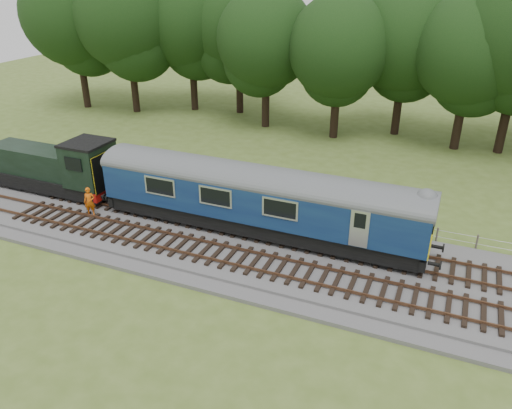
% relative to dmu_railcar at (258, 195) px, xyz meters
% --- Properties ---
extents(ground, '(120.00, 120.00, 0.00)m').
position_rel_dmu_railcar_xyz_m(ground, '(3.20, -1.40, -2.61)').
color(ground, '#506525').
rests_on(ground, ground).
extents(ballast, '(70.00, 7.00, 0.35)m').
position_rel_dmu_railcar_xyz_m(ballast, '(3.20, -1.40, -2.43)').
color(ballast, '#4C4C4F').
rests_on(ballast, ground).
extents(track_north, '(67.20, 2.40, 0.21)m').
position_rel_dmu_railcar_xyz_m(track_north, '(3.20, -0.00, -2.19)').
color(track_north, black).
rests_on(track_north, ballast).
extents(track_south, '(67.20, 2.40, 0.21)m').
position_rel_dmu_railcar_xyz_m(track_south, '(3.20, -3.00, -2.19)').
color(track_south, black).
rests_on(track_south, ballast).
extents(fence, '(64.00, 0.12, 1.00)m').
position_rel_dmu_railcar_xyz_m(fence, '(3.20, 3.10, -2.61)').
color(fence, '#6B6054').
rests_on(fence, ground).
extents(tree_line, '(70.00, 8.00, 18.00)m').
position_rel_dmu_railcar_xyz_m(tree_line, '(3.20, 20.60, -2.61)').
color(tree_line, black).
rests_on(tree_line, ground).
extents(dmu_railcar, '(18.05, 2.86, 3.88)m').
position_rel_dmu_railcar_xyz_m(dmu_railcar, '(0.00, 0.00, 0.00)').
color(dmu_railcar, black).
rests_on(dmu_railcar, ground).
extents(shunter_loco, '(8.91, 2.60, 3.38)m').
position_rel_dmu_railcar_xyz_m(shunter_loco, '(-13.93, 0.00, -0.63)').
color(shunter_loco, black).
rests_on(shunter_loco, ground).
extents(worker, '(0.75, 0.65, 1.74)m').
position_rel_dmu_railcar_xyz_m(worker, '(-9.82, -1.96, -1.38)').
color(worker, '#DF5C0B').
rests_on(worker, ballast).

